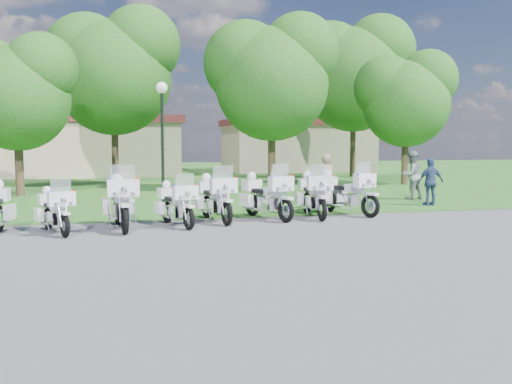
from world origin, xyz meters
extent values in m
plane|color=#515155|center=(0.00, 0.00, 0.00)|extent=(100.00, 100.00, 0.00)
cube|color=#245B1D|center=(0.00, 27.00, 0.00)|extent=(100.00, 48.00, 0.01)
cube|color=white|center=(-6.09, 1.83, 0.52)|extent=(0.25, 0.56, 0.37)
torus|color=black|center=(-4.66, 0.56, 0.29)|extent=(0.31, 0.60, 0.59)
torus|color=black|center=(-5.18, 1.97, 0.29)|extent=(0.31, 0.60, 0.59)
cube|color=white|center=(-4.65, 0.55, 0.60)|extent=(0.28, 0.42, 0.06)
cube|color=white|center=(-4.73, 0.75, 0.93)|extent=(0.67, 0.42, 0.35)
cube|color=silver|center=(-4.75, 0.80, 1.24)|extent=(0.50, 0.27, 0.33)
sphere|color=red|center=(-4.45, 0.80, 1.10)|extent=(0.08, 0.08, 0.08)
sphere|color=#1426E5|center=(-4.98, 0.60, 1.10)|extent=(0.08, 0.08, 0.08)
cube|color=silver|center=(-4.93, 1.28, 0.40)|extent=(0.45, 0.57, 0.30)
cube|color=white|center=(-4.85, 1.08, 0.71)|extent=(0.43, 0.53, 0.19)
cube|color=black|center=(-5.02, 1.53, 0.69)|extent=(0.47, 0.62, 0.11)
cube|color=white|center=(-4.89, 1.94, 0.44)|extent=(0.31, 0.49, 0.32)
cube|color=white|center=(-5.39, 1.75, 0.44)|extent=(0.31, 0.49, 0.32)
cube|color=white|center=(-5.19, 2.00, 0.81)|extent=(0.52, 0.48, 0.28)
sphere|color=white|center=(-5.19, 2.00, 1.04)|extent=(0.23, 0.23, 0.23)
torus|color=black|center=(-3.24, 0.68, 0.36)|extent=(0.20, 0.74, 0.73)
torus|color=black|center=(-3.39, 2.54, 0.36)|extent=(0.20, 0.74, 0.73)
cube|color=white|center=(-3.24, 0.66, 0.75)|extent=(0.24, 0.50, 0.08)
cube|color=white|center=(-3.26, 0.93, 1.15)|extent=(0.81, 0.33, 0.44)
cube|color=silver|center=(-3.26, 1.00, 1.54)|extent=(0.62, 0.18, 0.41)
sphere|color=red|center=(-2.90, 0.89, 1.36)|extent=(0.10, 0.10, 0.10)
sphere|color=#1426E5|center=(-3.60, 0.84, 1.36)|extent=(0.10, 0.10, 0.10)
cube|color=silver|center=(-3.32, 1.63, 0.49)|extent=(0.42, 0.64, 0.37)
cube|color=white|center=(-3.29, 1.37, 0.88)|extent=(0.40, 0.60, 0.24)
cube|color=black|center=(-3.34, 1.96, 0.86)|extent=(0.43, 0.71, 0.13)
cube|color=white|center=(-3.05, 2.40, 0.55)|extent=(0.24, 0.58, 0.39)
cube|color=white|center=(-3.70, 2.35, 0.55)|extent=(0.24, 0.58, 0.39)
cube|color=white|center=(-3.39, 2.57, 1.01)|extent=(0.56, 0.48, 0.35)
sphere|color=white|center=(-3.39, 2.57, 1.29)|extent=(0.29, 0.29, 0.29)
torus|color=black|center=(-1.59, 1.02, 0.31)|extent=(0.28, 0.63, 0.62)
torus|color=black|center=(-2.01, 2.55, 0.31)|extent=(0.28, 0.63, 0.62)
cube|color=white|center=(-1.59, 1.00, 0.63)|extent=(0.27, 0.44, 0.07)
cube|color=white|center=(-1.65, 1.23, 0.98)|extent=(0.71, 0.39, 0.37)
cube|color=silver|center=(-1.66, 1.28, 1.30)|extent=(0.53, 0.25, 0.35)
sphere|color=red|center=(-1.34, 1.25, 1.16)|extent=(0.08, 0.08, 0.08)
sphere|color=#1426E5|center=(-1.92, 1.09, 1.16)|extent=(0.08, 0.08, 0.08)
cube|color=silver|center=(-1.81, 1.80, 0.42)|extent=(0.44, 0.59, 0.32)
cube|color=white|center=(-1.75, 1.59, 0.75)|extent=(0.42, 0.55, 0.20)
cube|color=black|center=(-1.88, 2.07, 0.73)|extent=(0.46, 0.64, 0.11)
cube|color=white|center=(-1.70, 2.49, 0.47)|extent=(0.29, 0.51, 0.34)
cube|color=white|center=(-2.24, 2.34, 0.47)|extent=(0.29, 0.51, 0.34)
cube|color=white|center=(-2.02, 2.57, 0.86)|extent=(0.53, 0.48, 0.30)
sphere|color=white|center=(-2.02, 2.57, 1.10)|extent=(0.24, 0.24, 0.24)
torus|color=black|center=(-0.47, 1.51, 0.35)|extent=(0.24, 0.71, 0.70)
torus|color=black|center=(-0.74, 3.27, 0.35)|extent=(0.24, 0.71, 0.70)
cube|color=white|center=(-0.47, 1.49, 0.71)|extent=(0.26, 0.48, 0.07)
cube|color=white|center=(-0.51, 1.75, 1.10)|extent=(0.78, 0.36, 0.42)
cube|color=silver|center=(-0.52, 1.81, 1.46)|extent=(0.60, 0.21, 0.39)
sphere|color=red|center=(-0.17, 1.74, 1.30)|extent=(0.09, 0.09, 0.09)
sphere|color=#1426E5|center=(-0.83, 1.64, 1.30)|extent=(0.09, 0.09, 0.09)
cube|color=silver|center=(-0.61, 2.41, 0.47)|extent=(0.44, 0.63, 0.36)
cube|color=white|center=(-0.57, 2.16, 0.84)|extent=(0.41, 0.59, 0.23)
cube|color=black|center=(-0.66, 2.72, 0.82)|extent=(0.45, 0.69, 0.13)
cube|color=white|center=(-0.41, 3.16, 0.52)|extent=(0.27, 0.57, 0.38)
cube|color=white|center=(-1.03, 3.07, 0.52)|extent=(0.27, 0.57, 0.38)
cube|color=white|center=(-0.75, 3.30, 0.96)|extent=(0.56, 0.49, 0.33)
sphere|color=white|center=(-0.75, 3.30, 1.23)|extent=(0.27, 0.27, 0.27)
torus|color=black|center=(1.29, 1.71, 0.35)|extent=(0.36, 0.71, 0.71)
torus|color=black|center=(0.72, 3.41, 0.35)|extent=(0.36, 0.71, 0.71)
cube|color=white|center=(1.30, 1.69, 0.72)|extent=(0.33, 0.50, 0.07)
cube|color=white|center=(1.22, 1.94, 1.11)|extent=(0.80, 0.48, 0.42)
cube|color=silver|center=(1.20, 2.00, 1.48)|extent=(0.60, 0.31, 0.40)
sphere|color=red|center=(1.56, 1.99, 1.31)|extent=(0.09, 0.09, 0.09)
sphere|color=#1426E5|center=(0.92, 1.77, 1.31)|extent=(0.09, 0.09, 0.09)
cube|color=silver|center=(1.00, 2.58, 0.47)|extent=(0.53, 0.67, 0.36)
cube|color=white|center=(1.08, 2.34, 0.84)|extent=(0.50, 0.63, 0.23)
cube|color=black|center=(0.90, 2.88, 0.82)|extent=(0.55, 0.73, 0.13)
cube|color=white|center=(1.07, 3.36, 0.53)|extent=(0.36, 0.58, 0.38)
cube|color=white|center=(0.47, 3.16, 0.53)|extent=(0.36, 0.58, 0.38)
cube|color=white|center=(0.71, 3.44, 0.97)|extent=(0.62, 0.56, 0.34)
sphere|color=white|center=(0.71, 3.44, 1.25)|extent=(0.27, 0.27, 0.27)
torus|color=black|center=(2.40, 1.71, 0.35)|extent=(0.20, 0.72, 0.71)
torus|color=black|center=(2.57, 3.50, 0.35)|extent=(0.20, 0.72, 0.71)
cube|color=white|center=(2.40, 1.69, 0.72)|extent=(0.23, 0.48, 0.07)
cube|color=white|center=(2.43, 1.96, 1.11)|extent=(0.78, 0.32, 0.42)
cube|color=silver|center=(2.43, 2.02, 1.48)|extent=(0.60, 0.18, 0.40)
sphere|color=red|center=(2.76, 1.86, 1.31)|extent=(0.10, 0.10, 0.10)
sphere|color=#1426E5|center=(2.08, 1.92, 1.31)|extent=(0.10, 0.10, 0.10)
cube|color=silver|center=(2.49, 2.63, 0.48)|extent=(0.41, 0.62, 0.36)
cube|color=white|center=(2.47, 2.38, 0.84)|extent=(0.39, 0.58, 0.23)
cube|color=black|center=(2.52, 2.94, 0.82)|extent=(0.42, 0.68, 0.13)
cube|color=white|center=(2.87, 3.31, 0.53)|extent=(0.24, 0.56, 0.38)
cube|color=white|center=(2.24, 3.37, 0.53)|extent=(0.24, 0.56, 0.38)
cube|color=white|center=(2.57, 3.53, 0.97)|extent=(0.54, 0.47, 0.34)
sphere|color=white|center=(2.57, 3.53, 1.25)|extent=(0.27, 0.27, 0.27)
torus|color=black|center=(4.12, 2.10, 0.36)|extent=(0.41, 0.72, 0.72)
torus|color=black|center=(3.40, 3.79, 0.36)|extent=(0.41, 0.72, 0.72)
cube|color=white|center=(4.13, 2.08, 0.73)|extent=(0.36, 0.51, 0.08)
cube|color=white|center=(4.02, 2.33, 1.13)|extent=(0.82, 0.54, 0.43)
cube|color=silver|center=(4.00, 2.39, 1.51)|extent=(0.61, 0.36, 0.41)
sphere|color=red|center=(4.37, 2.40, 1.34)|extent=(0.10, 0.10, 0.10)
sphere|color=#1426E5|center=(3.73, 2.13, 1.34)|extent=(0.10, 0.10, 0.10)
cube|color=silver|center=(3.75, 2.96, 0.49)|extent=(0.57, 0.70, 0.37)
cube|color=white|center=(3.85, 2.73, 0.86)|extent=(0.54, 0.65, 0.24)
cube|color=black|center=(3.63, 3.26, 0.84)|extent=(0.60, 0.76, 0.13)
cube|color=white|center=(3.76, 3.77, 0.54)|extent=(0.40, 0.59, 0.39)
cube|color=white|center=(3.17, 3.51, 0.54)|extent=(0.40, 0.59, 0.39)
cube|color=white|center=(3.39, 3.82, 0.99)|extent=(0.65, 0.60, 0.35)
sphere|color=white|center=(3.39, 3.82, 1.27)|extent=(0.28, 0.28, 0.28)
cylinder|color=black|center=(-1.62, 8.12, 2.10)|extent=(0.12, 0.12, 4.20)
sphere|color=white|center=(-1.62, 8.12, 4.35)|extent=(0.44, 0.44, 0.44)
cylinder|color=#38281C|center=(-7.32, 12.18, 1.52)|extent=(0.36, 0.36, 3.03)
sphere|color=#225016|center=(-7.32, 12.18, 4.14)|extent=(4.41, 4.41, 4.41)
sphere|color=#225016|center=(-6.29, 11.90, 5.38)|extent=(3.03, 3.03, 3.03)
cylinder|color=#38281C|center=(-3.31, 17.77, 2.10)|extent=(0.36, 0.36, 4.19)
sphere|color=#225016|center=(-3.31, 17.77, 5.72)|extent=(6.10, 6.10, 6.10)
sphere|color=#225016|center=(-4.64, 18.25, 6.86)|extent=(4.57, 4.57, 4.57)
sphere|color=#225016|center=(-1.88, 17.39, 7.43)|extent=(4.19, 4.19, 4.19)
cylinder|color=#38281C|center=(3.94, 12.49, 1.85)|extent=(0.36, 0.36, 3.70)
sphere|color=#225016|center=(3.94, 12.49, 5.04)|extent=(5.38, 5.38, 5.38)
sphere|color=#225016|center=(2.76, 12.91, 6.05)|extent=(4.03, 4.03, 4.03)
sphere|color=#225016|center=(5.20, 12.15, 6.55)|extent=(3.70, 3.70, 3.70)
cylinder|color=#38281C|center=(12.00, 14.29, 1.60)|extent=(0.36, 0.36, 3.20)
sphere|color=#225016|center=(12.00, 14.29, 4.37)|extent=(4.66, 4.66, 4.66)
sphere|color=#225016|center=(10.98, 14.66, 5.24)|extent=(3.50, 3.50, 3.50)
sphere|color=#225016|center=(13.09, 14.00, 5.68)|extent=(3.20, 3.20, 3.20)
cylinder|color=#38281C|center=(12.14, 21.55, 2.35)|extent=(0.36, 0.36, 4.70)
sphere|color=#225016|center=(12.14, 21.55, 6.41)|extent=(6.83, 6.83, 6.83)
sphere|color=#225016|center=(10.65, 22.09, 7.69)|extent=(5.13, 5.13, 5.13)
sphere|color=#225016|center=(13.75, 21.12, 8.33)|extent=(4.70, 4.70, 4.70)
cube|color=tan|center=(-6.00, 28.00, 1.80)|extent=(14.00, 8.00, 3.60)
cube|color=maroon|center=(-6.00, 28.00, 3.85)|extent=(14.56, 8.32, 0.50)
cube|color=tan|center=(11.00, 30.00, 1.80)|extent=(11.00, 7.00, 3.60)
cube|color=maroon|center=(11.00, 30.00, 3.85)|extent=(11.44, 7.28, 0.50)
imported|color=gray|center=(3.62, 4.65, 0.94)|extent=(0.71, 0.48, 1.88)
imported|color=gray|center=(8.16, 6.79, 0.97)|extent=(1.08, 0.92, 1.95)
imported|color=navy|center=(7.72, 4.65, 0.86)|extent=(1.02, 0.44, 1.72)
camera|label=1|loc=(-3.55, -13.80, 2.30)|focal=40.00mm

